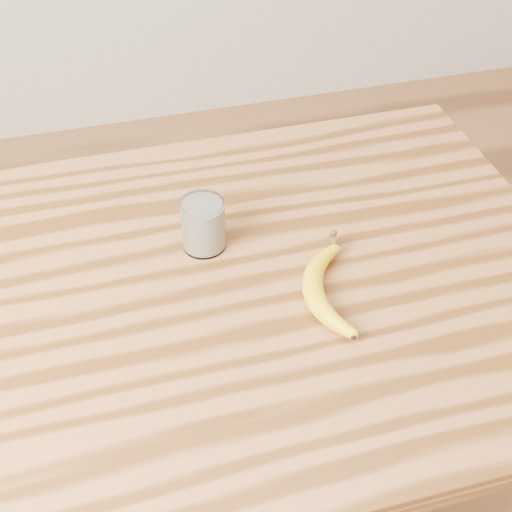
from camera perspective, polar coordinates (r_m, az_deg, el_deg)
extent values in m
cube|color=#975F32|center=(1.09, -5.15, -3.54)|extent=(1.20, 0.80, 0.04)
cylinder|color=brown|center=(1.77, 10.88, -2.70)|extent=(0.06, 0.06, 0.86)
cylinder|color=white|center=(1.12, -4.25, 2.53)|extent=(0.07, 0.07, 0.09)
torus|color=white|center=(1.09, -4.36, 4.24)|extent=(0.07, 0.07, 0.00)
cylinder|color=silver|center=(1.12, -4.24, 2.43)|extent=(0.06, 0.06, 0.08)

